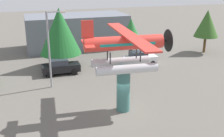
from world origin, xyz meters
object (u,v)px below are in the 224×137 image
object	(u,v)px
floatplane_monument	(125,49)
car_far_white	(140,58)
car_mid_black	(60,66)
tree_center_back	(131,31)
streetlight_primary	(51,44)
tree_far_east	(207,24)
tree_east	(60,31)
display_pedestal	(123,90)
storefront_building	(77,31)

from	to	relation	value
floatplane_monument	car_far_white	distance (m)	13.11
car_mid_black	car_far_white	world-z (taller)	same
car_mid_black	tree_center_back	bearing A→B (deg)	13.95
streetlight_primary	tree_far_east	xyz separation A→B (m)	(22.28, 6.63, -0.25)
car_mid_black	car_far_white	bearing A→B (deg)	1.82
tree_east	tree_center_back	bearing A→B (deg)	-0.67
tree_east	display_pedestal	bearing A→B (deg)	-76.05
tree_east	car_mid_black	bearing A→B (deg)	-101.15
display_pedestal	floatplane_monument	xyz separation A→B (m)	(0.13, -0.01, 3.46)
streetlight_primary	tree_east	xyz separation A→B (m)	(1.69, 6.07, 0.01)
car_far_white	tree_far_east	bearing A→B (deg)	13.38
car_far_white	tree_far_east	size ratio (longest dim) A/B	0.69
car_mid_black	tree_east	size ratio (longest dim) A/B	0.59
car_mid_black	tree_east	xyz separation A→B (m)	(0.48, 2.43, 3.52)
display_pedestal	tree_east	xyz separation A→B (m)	(-3.21, 12.93, 2.62)
tree_center_back	car_mid_black	bearing A→B (deg)	-166.05
car_mid_black	tree_east	bearing A→B (deg)	78.85
streetlight_primary	tree_center_back	size ratio (longest dim) A/B	1.37
floatplane_monument	tree_center_back	xyz separation A→B (m)	(5.55, 12.84, -1.31)
car_mid_black	storefront_building	size ratio (longest dim) A/B	0.28
car_mid_black	tree_far_east	size ratio (longest dim) A/B	0.69
floatplane_monument	car_far_white	xyz separation A→B (m)	(5.98, 10.82, -4.37)
car_far_white	streetlight_primary	bearing A→B (deg)	-160.28
tree_center_back	tree_far_east	world-z (taller)	tree_far_east
floatplane_monument	storefront_building	bearing A→B (deg)	93.61
display_pedestal	car_mid_black	distance (m)	11.16
display_pedestal	streetlight_primary	world-z (taller)	streetlight_primary
floatplane_monument	tree_far_east	size ratio (longest dim) A/B	1.73
tree_east	tree_center_back	distance (m)	8.91
floatplane_monument	car_far_white	bearing A→B (deg)	65.57
floatplane_monument	tree_far_east	world-z (taller)	floatplane_monument
floatplane_monument	streetlight_primary	distance (m)	8.56
floatplane_monument	car_mid_black	xyz separation A→B (m)	(-3.82, 10.51, -4.37)
car_far_white	tree_east	size ratio (longest dim) A/B	0.59
car_far_white	storefront_building	bearing A→B (deg)	116.75
floatplane_monument	tree_east	world-z (taller)	floatplane_monument
display_pedestal	car_far_white	size ratio (longest dim) A/B	0.85
tree_far_east	car_far_white	bearing A→B (deg)	-166.62
streetlight_primary	tree_far_east	world-z (taller)	streetlight_primary
storefront_building	floatplane_monument	bearing A→B (deg)	-90.87
tree_east	car_far_white	bearing A→B (deg)	-12.83
streetlight_primary	tree_east	distance (m)	6.30
tree_center_back	tree_far_east	bearing A→B (deg)	3.25
car_far_white	tree_far_east	xyz separation A→B (m)	(11.27, 2.68, 3.27)
display_pedestal	tree_center_back	distance (m)	14.19
streetlight_primary	car_mid_black	bearing A→B (deg)	71.56
car_mid_black	tree_center_back	xyz separation A→B (m)	(9.38, 2.33, 3.06)
display_pedestal	floatplane_monument	bearing A→B (deg)	-4.48
car_mid_black	car_far_white	distance (m)	9.80
floatplane_monument	display_pedestal	bearing A→B (deg)	-180.00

